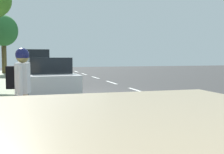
% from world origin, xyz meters
% --- Properties ---
extents(ground, '(58.81, 58.81, 0.00)m').
position_xyz_m(ground, '(0.00, 0.00, 0.00)').
color(ground, '#353535').
extents(curb_edge, '(0.16, 36.76, 0.15)m').
position_xyz_m(curb_edge, '(2.31, 0.00, 0.07)').
color(curb_edge, gray).
rests_on(curb_edge, ground).
extents(lane_stripe_centre, '(0.14, 35.80, 0.01)m').
position_xyz_m(lane_stripe_centre, '(-2.94, -0.48, 0.00)').
color(lane_stripe_centre, white).
rests_on(lane_stripe_centre, ground).
extents(lane_stripe_bike_edge, '(0.12, 36.76, 0.01)m').
position_xyz_m(lane_stripe_bike_edge, '(0.84, 0.00, 0.00)').
color(lane_stripe_bike_edge, white).
rests_on(lane_stripe_bike_edge, ground).
extents(parked_suv_silver_nearest, '(2.05, 4.74, 1.99)m').
position_xyz_m(parked_suv_silver_nearest, '(1.37, -8.27, 1.03)').
color(parked_suv_silver_nearest, '#B7BABF').
rests_on(parked_suv_silver_nearest, ground).
extents(parked_sedan_white_second, '(1.98, 4.47, 1.52)m').
position_xyz_m(parked_sedan_white_second, '(1.10, 0.09, 0.75)').
color(parked_sedan_white_second, white).
rests_on(parked_sedan_white_second, ground).
extents(bicycle_at_curb, '(1.78, 0.46, 0.80)m').
position_xyz_m(bicycle_at_curb, '(1.84, 6.48, 0.39)').
color(bicycle_at_curb, black).
rests_on(bicycle_at_curb, ground).
extents(cyclist_with_backpack, '(0.46, 0.61, 1.74)m').
position_xyz_m(cyclist_with_backpack, '(2.06, 6.02, 1.07)').
color(cyclist_with_backpack, '#C6B284').
rests_on(cyclist_with_backpack, ground).
extents(street_tree_near_cyclist, '(2.34, 2.34, 4.79)m').
position_xyz_m(street_tree_near_cyclist, '(3.62, -13.93, 3.60)').
color(street_tree_near_cyclist, brown).
rests_on(street_tree_near_cyclist, sidewalk).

